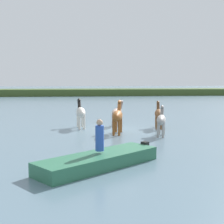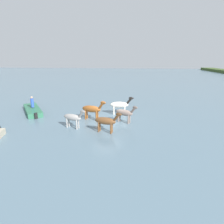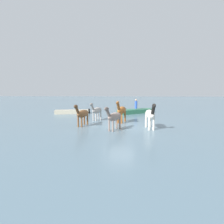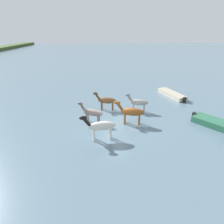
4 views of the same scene
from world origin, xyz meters
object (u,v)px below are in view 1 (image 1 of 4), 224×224
horse_dun_straggler (159,114)px  horse_mid_herd (161,120)px  horse_dark_mare (118,116)px  horse_rear_stallion (81,112)px  person_spotter_bow (100,136)px  horse_lead (117,112)px  boat_skiff_near (100,162)px

horse_dun_straggler → horse_mid_herd: bearing=180.0°
horse_dun_straggler → horse_dark_mare: horse_dark_mare is taller
horse_rear_stallion → horse_dark_mare: size_ratio=0.98×
horse_rear_stallion → horse_dark_mare: (2.18, -2.46, 0.02)m
horse_rear_stallion → person_spotter_bow: (0.66, -9.58, 0.10)m
horse_lead → horse_mid_herd: size_ratio=0.98×
horse_rear_stallion → boat_skiff_near: (0.65, -9.66, -0.87)m
horse_dark_mare → person_spotter_bow: size_ratio=2.10×
horse_dun_straggler → horse_lead: size_ratio=1.06×
horse_rear_stallion → boat_skiff_near: 9.72m
person_spotter_bow → horse_dark_mare: bearing=78.0°
horse_dun_straggler → boat_skiff_near: horse_dun_straggler is taller
horse_lead → horse_dark_mare: (-0.35, -3.16, 0.13)m
horse_dark_mare → boat_skiff_near: 7.41m
horse_dark_mare → boat_skiff_near: horse_dark_mare is taller
horse_rear_stallion → boat_skiff_near: bearing=178.5°
horse_dark_mare → horse_mid_herd: bearing=-101.1°
person_spotter_bow → horse_rear_stallion: bearing=93.9°
horse_rear_stallion → horse_dark_mare: 3.29m
horse_dun_straggler → horse_mid_herd: (-0.57, -2.94, -0.03)m
horse_dark_mare → horse_mid_herd: 2.61m
horse_dark_mare → boat_skiff_near: bearing=-179.2°
horse_mid_herd → person_spotter_bow: (-3.89, -6.06, 0.22)m
horse_lead → boat_skiff_near: horse_lead is taller
horse_rear_stallion → horse_mid_herd: bearing=-133.0°
horse_dark_mare → person_spotter_bow: (-1.51, -7.12, 0.08)m
horse_dun_straggler → horse_dark_mare: 3.51m
person_spotter_bow → horse_mid_herd: bearing=57.3°
boat_skiff_near → person_spotter_bow: (0.01, 0.08, 0.97)m
boat_skiff_near → person_spotter_bow: 0.98m
horse_rear_stallion → boat_skiff_near: horse_rear_stallion is taller
horse_lead → person_spotter_bow: person_spotter_bow is taller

